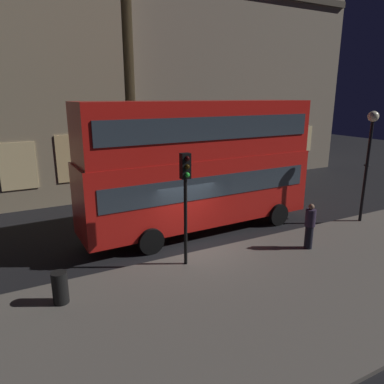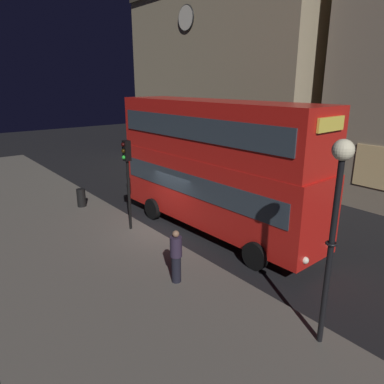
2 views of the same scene
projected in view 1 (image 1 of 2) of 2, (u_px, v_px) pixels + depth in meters
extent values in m
plane|color=black|center=(192.00, 248.00, 14.14)|extent=(80.00, 80.00, 0.00)
cube|color=#5B564F|center=(256.00, 298.00, 10.59)|extent=(44.00, 7.20, 0.12)
cube|color=#F9E09E|center=(18.00, 166.00, 18.15)|extent=(1.76, 0.06, 2.44)
cube|color=#F2D18C|center=(73.00, 159.00, 19.33)|extent=(1.76, 0.06, 2.56)
cube|color=gray|center=(216.00, 76.00, 28.72)|extent=(16.98, 9.48, 14.79)
cube|color=#F2D18C|center=(186.00, 151.00, 23.69)|extent=(2.17, 0.06, 2.11)
cube|color=#E5C67F|center=(229.00, 147.00, 25.20)|extent=(2.17, 0.06, 2.23)
cube|color=#F9E09E|center=(267.00, 145.00, 26.74)|extent=(2.17, 0.06, 1.91)
cube|color=#F9E09E|center=(301.00, 139.00, 28.18)|extent=(2.17, 0.06, 1.97)
cube|color=red|center=(199.00, 188.00, 15.59)|extent=(10.50, 2.72, 2.88)
cube|color=red|center=(200.00, 129.00, 14.91)|extent=(10.29, 2.66, 2.29)
cube|color=#2D3842|center=(200.00, 180.00, 15.50)|extent=(9.67, 2.75, 0.90)
cube|color=#2D3842|center=(200.00, 126.00, 14.88)|extent=(9.67, 2.75, 0.90)
cube|color=#F2D84C|center=(292.00, 111.00, 17.19)|extent=(0.12, 1.45, 0.44)
sphere|color=white|center=(276.00, 193.00, 19.00)|extent=(0.24, 0.24, 0.24)
sphere|color=white|center=(298.00, 200.00, 17.69)|extent=(0.24, 0.24, 0.24)
cylinder|color=black|center=(245.00, 201.00, 18.70)|extent=(1.03, 0.27, 1.02)
cylinder|color=black|center=(278.00, 215.00, 16.59)|extent=(1.03, 0.27, 1.02)
cylinder|color=black|center=(129.00, 222.00, 15.67)|extent=(1.03, 0.27, 1.02)
cylinder|color=black|center=(151.00, 241.00, 13.56)|extent=(1.03, 0.27, 1.02)
cylinder|color=black|center=(186.00, 222.00, 12.20)|extent=(0.12, 0.12, 3.10)
cube|color=black|center=(185.00, 166.00, 11.68)|extent=(0.32, 0.26, 0.85)
sphere|color=black|center=(187.00, 159.00, 11.49)|extent=(0.17, 0.17, 0.17)
sphere|color=black|center=(187.00, 167.00, 11.56)|extent=(0.17, 0.17, 0.17)
sphere|color=green|center=(187.00, 175.00, 11.63)|extent=(0.17, 0.17, 0.17)
cylinder|color=black|center=(366.00, 173.00, 16.33)|extent=(0.14, 0.14, 4.66)
torus|color=black|center=(367.00, 165.00, 16.24)|extent=(0.28, 0.28, 0.06)
sphere|color=#F9EFC6|center=(373.00, 116.00, 15.67)|extent=(0.48, 0.48, 0.48)
cylinder|color=black|center=(309.00, 237.00, 13.79)|extent=(0.31, 0.31, 0.91)
cylinder|color=#2D2338|center=(310.00, 218.00, 13.58)|extent=(0.39, 0.39, 0.67)
sphere|color=#8C664C|center=(311.00, 207.00, 13.47)|extent=(0.22, 0.22, 0.22)
cylinder|color=black|center=(60.00, 288.00, 10.12)|extent=(0.45, 0.45, 0.95)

